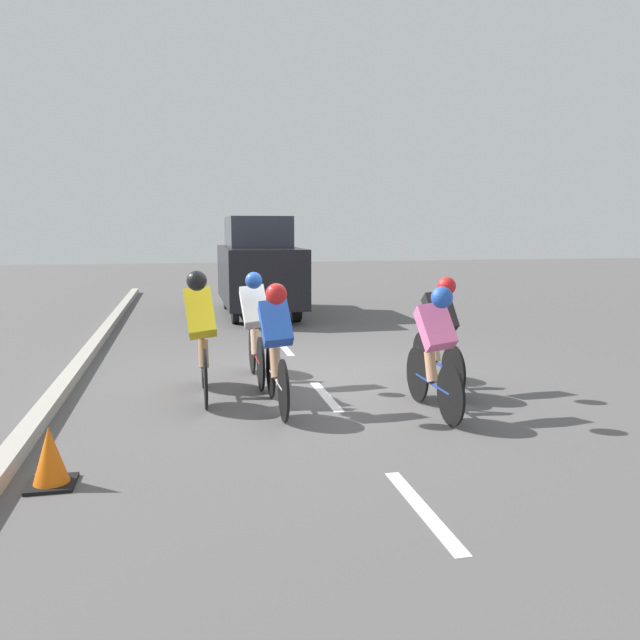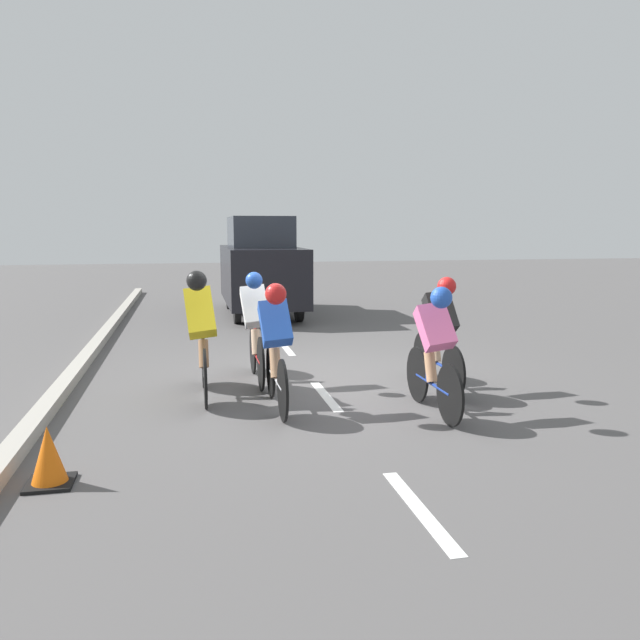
% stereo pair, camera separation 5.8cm
% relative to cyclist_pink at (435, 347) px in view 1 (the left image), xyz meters
% --- Properties ---
extents(ground_plane, '(60.00, 60.00, 0.00)m').
position_rel_cyclist_pink_xyz_m(ground_plane, '(0.99, -1.71, -0.77)').
color(ground_plane, '#565454').
extents(lane_stripe_near, '(0.12, 1.40, 0.01)m').
position_rel_cyclist_pink_xyz_m(lane_stripe_near, '(0.99, 2.19, -0.76)').
color(lane_stripe_near, white).
rests_on(lane_stripe_near, ground).
extents(lane_stripe_mid, '(0.12, 1.40, 0.01)m').
position_rel_cyclist_pink_xyz_m(lane_stripe_mid, '(0.99, -1.01, -0.76)').
color(lane_stripe_mid, white).
rests_on(lane_stripe_mid, ground).
extents(lane_stripe_far, '(0.12, 1.40, 0.01)m').
position_rel_cyclist_pink_xyz_m(lane_stripe_far, '(0.99, -4.21, -0.76)').
color(lane_stripe_far, white).
rests_on(lane_stripe_far, ground).
extents(curb, '(0.20, 26.95, 0.14)m').
position_rel_cyclist_pink_xyz_m(curb, '(4.19, -1.01, -0.70)').
color(curb, '#A8A399').
rests_on(curb, ground).
extents(cyclist_pink, '(0.38, 1.61, 1.45)m').
position_rel_cyclist_pink_xyz_m(cyclist_pink, '(0.00, 0.00, 0.00)').
color(cyclist_pink, black).
rests_on(cyclist_pink, ground).
extents(cyclist_blue, '(0.36, 1.66, 1.47)m').
position_rel_cyclist_pink_xyz_m(cyclist_blue, '(1.67, -0.54, 0.01)').
color(cyclist_blue, black).
rests_on(cyclist_blue, ground).
extents(cyclist_black, '(0.36, 1.66, 1.46)m').
position_rel_cyclist_pink_xyz_m(cyclist_black, '(-0.48, -1.02, 0.01)').
color(cyclist_black, black).
rests_on(cyclist_black, ground).
extents(cyclist_white, '(0.37, 1.67, 1.50)m').
position_rel_cyclist_pink_xyz_m(cyclist_white, '(1.76, -1.87, 0.01)').
color(cyclist_white, black).
rests_on(cyclist_white, ground).
extents(cyclist_yellow, '(0.38, 1.67, 1.57)m').
position_rel_cyclist_pink_xyz_m(cyclist_yellow, '(2.48, -1.19, 0.06)').
color(cyclist_yellow, black).
rests_on(cyclist_yellow, ground).
extents(support_car, '(1.70, 4.17, 2.32)m').
position_rel_cyclist_pink_xyz_m(support_car, '(0.92, -8.52, 0.38)').
color(support_car, black).
rests_on(support_car, ground).
extents(traffic_cone, '(0.36, 0.36, 0.49)m').
position_rel_cyclist_pink_xyz_m(traffic_cone, '(3.74, 1.16, -0.53)').
color(traffic_cone, black).
rests_on(traffic_cone, ground).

